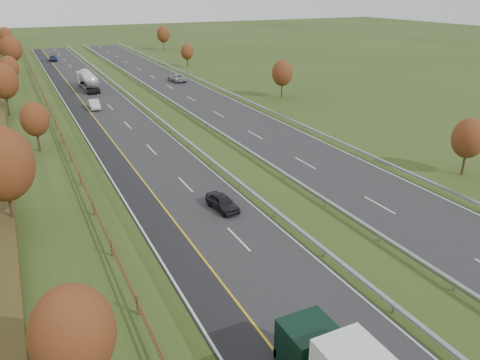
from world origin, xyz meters
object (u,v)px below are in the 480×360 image
object	(u,v)px
car_dark_near	(222,202)
car_small_far	(53,58)
road_tanker	(88,80)
car_silver_mid	(94,104)
car_oncoming	(177,78)

from	to	relation	value
car_dark_near	car_small_far	size ratio (longest dim) A/B	0.82
road_tanker	car_small_far	bearing A→B (deg)	92.95
car_silver_mid	car_small_far	size ratio (longest dim) A/B	0.91
car_dark_near	car_oncoming	world-z (taller)	car_oncoming
car_silver_mid	car_small_far	xyz separation A→B (m)	(-0.37, 58.75, -0.02)
road_tanker	car_silver_mid	world-z (taller)	road_tanker
road_tanker	car_small_far	size ratio (longest dim) A/B	2.31
car_silver_mid	car_small_far	world-z (taller)	car_silver_mid
car_small_far	car_oncoming	xyz separation A→B (m)	(20.03, -41.97, 0.06)
road_tanker	car_oncoming	world-z (taller)	road_tanker
road_tanker	car_oncoming	bearing A→B (deg)	1.50
car_dark_near	car_small_far	bearing A→B (deg)	85.77
car_oncoming	car_silver_mid	bearing A→B (deg)	38.55
car_silver_mid	car_oncoming	distance (m)	25.84
car_dark_near	car_oncoming	distance (m)	61.53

